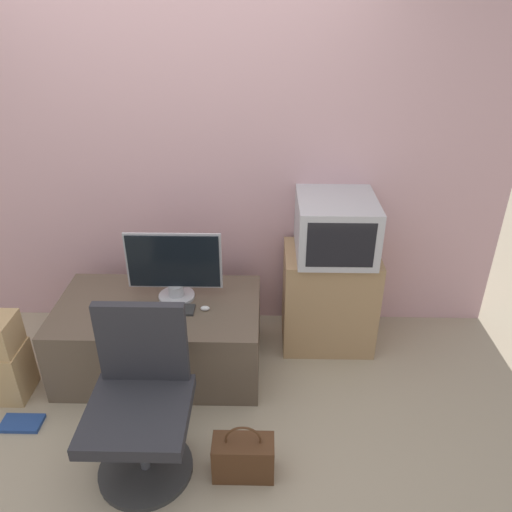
{
  "coord_description": "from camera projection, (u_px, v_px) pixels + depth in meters",
  "views": [
    {
      "loc": [
        0.55,
        -1.89,
        2.26
      ],
      "look_at": [
        0.49,
        0.91,
        0.74
      ],
      "focal_mm": 35.0,
      "sensor_mm": 36.0,
      "label": 1
    }
  ],
  "objects": [
    {
      "name": "ground_plane",
      "position": [
        164.0,
        451.0,
        2.75
      ],
      "size": [
        12.0,
        12.0,
        0.0
      ],
      "primitive_type": "plane",
      "color": "tan"
    },
    {
      "name": "wall_back",
      "position": [
        183.0,
        151.0,
        3.29
      ],
      "size": [
        4.4,
        0.05,
        2.6
      ],
      "color": "#CC9EA3",
      "rests_on": "ground_plane"
    },
    {
      "name": "desk",
      "position": [
        161.0,
        336.0,
        3.26
      ],
      "size": [
        1.29,
        0.74,
        0.49
      ],
      "color": "brown",
      "rests_on": "ground_plane"
    },
    {
      "name": "side_stand",
      "position": [
        328.0,
        298.0,
        3.46
      ],
      "size": [
        0.62,
        0.46,
        0.71
      ],
      "color": "#A37F56",
      "rests_on": "ground_plane"
    },
    {
      "name": "main_monitor",
      "position": [
        174.0,
        267.0,
        3.12
      ],
      "size": [
        0.6,
        0.23,
        0.46
      ],
      "color": "#B2B2B7",
      "rests_on": "desk"
    },
    {
      "name": "keyboard",
      "position": [
        168.0,
        310.0,
        3.09
      ],
      "size": [
        0.33,
        0.12,
        0.01
      ],
      "color": "#2D2D2D",
      "rests_on": "desk"
    },
    {
      "name": "mouse",
      "position": [
        205.0,
        308.0,
        3.08
      ],
      "size": [
        0.06,
        0.03,
        0.03
      ],
      "color": "silver",
      "rests_on": "desk"
    },
    {
      "name": "crt_tv",
      "position": [
        336.0,
        226.0,
        3.21
      ],
      "size": [
        0.5,
        0.55,
        0.38
      ],
      "color": "#B7B7BC",
      "rests_on": "side_stand"
    },
    {
      "name": "office_chair",
      "position": [
        141.0,
        406.0,
        2.51
      ],
      "size": [
        0.51,
        0.51,
        0.9
      ],
      "color": "#333333",
      "rests_on": "ground_plane"
    },
    {
      "name": "cardboard_box_lower",
      "position": [
        9.0,
        372.0,
        3.06
      ],
      "size": [
        0.22,
        0.25,
        0.35
      ],
      "color": "tan",
      "rests_on": "ground_plane"
    },
    {
      "name": "handbag",
      "position": [
        243.0,
        457.0,
        2.57
      ],
      "size": [
        0.32,
        0.15,
        0.34
      ],
      "color": "#4C2D19",
      "rests_on": "ground_plane"
    },
    {
      "name": "book",
      "position": [
        22.0,
        423.0,
        2.91
      ],
      "size": [
        0.24,
        0.13,
        0.02
      ],
      "color": "navy",
      "rests_on": "ground_plane"
    }
  ]
}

